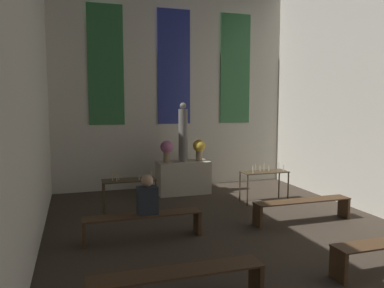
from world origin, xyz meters
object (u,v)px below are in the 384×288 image
object	(u,v)px
flower_vase_left	(167,149)
pew_back_right	(303,206)
candle_rack_right	(264,175)
person_seated	(147,197)
flower_vase_right	(199,148)
pew_back_left	(143,221)
candle_rack_left	(129,184)
statue	(183,134)
altar	(183,177)
pew_second_left	(178,280)

from	to	relation	value
flower_vase_left	pew_back_right	xyz separation A→B (m)	(2.12, -3.13, -0.90)
pew_back_right	candle_rack_right	bearing A→B (deg)	89.70
person_seated	flower_vase_right	bearing A→B (deg)	57.01
candle_rack_right	pew_back_left	bearing A→B (deg)	-153.38
flower_vase_right	candle_rack_left	bearing A→B (deg)	-145.43
statue	candle_rack_left	size ratio (longest dim) A/B	1.36
statue	pew_back_right	xyz separation A→B (m)	(1.66, -3.13, -1.29)
statue	person_seated	bearing A→B (deg)	-116.73
pew_back_left	flower_vase_left	bearing A→B (deg)	68.92
statue	flower_vase_left	world-z (taller)	statue
statue	candle_rack_left	distance (m)	2.42
pew_back_left	altar	bearing A→B (deg)	62.03
flower_vase_right	pew_second_left	size ratio (longest dim) A/B	0.27
statue	pew_back_left	world-z (taller)	statue
flower_vase_right	candle_rack_right	size ratio (longest dim) A/B	0.50
flower_vase_left	candle_rack_left	world-z (taller)	flower_vase_left
pew_second_left	candle_rack_left	bearing A→B (deg)	90.08
flower_vase_right	altar	bearing A→B (deg)	180.00
flower_vase_right	person_seated	world-z (taller)	flower_vase_right
pew_second_left	person_seated	bearing A→B (deg)	87.95
person_seated	candle_rack_left	bearing A→B (deg)	93.14
candle_rack_left	person_seated	bearing A→B (deg)	-86.86
candle_rack_left	statue	bearing A→B (deg)	41.26
altar	statue	bearing A→B (deg)	0.00
pew_second_left	pew_back_left	size ratio (longest dim) A/B	1.00
pew_second_left	pew_back_right	xyz separation A→B (m)	(3.33, 2.39, 0.00)
altar	candle_rack_left	xyz separation A→B (m)	(-1.67, -1.46, 0.23)
person_seated	flower_vase_left	bearing A→B (deg)	70.30
candle_rack_left	pew_back_right	bearing A→B (deg)	-26.59
candle_rack_right	pew_second_left	size ratio (longest dim) A/B	0.55
altar	pew_back_right	distance (m)	3.55
statue	pew_back_right	bearing A→B (deg)	-62.03
statue	candle_rack_left	bearing A→B (deg)	-138.74
flower_vase_right	candle_rack_right	bearing A→B (deg)	-50.22
altar	person_seated	bearing A→B (deg)	-116.73
altar	candle_rack_right	size ratio (longest dim) A/B	1.20
altar	candle_rack_left	size ratio (longest dim) A/B	1.20
statue	flower_vase_right	xyz separation A→B (m)	(0.46, 0.00, -0.40)
flower_vase_right	person_seated	xyz separation A→B (m)	(-2.03, -3.13, -0.46)
candle_rack_right	flower_vase_left	bearing A→B (deg)	145.54
statue	flower_vase_left	xyz separation A→B (m)	(-0.46, 0.00, -0.40)
altar	statue	distance (m)	1.19
candle_rack_right	person_seated	distance (m)	3.66
candle_rack_right	candle_rack_left	bearing A→B (deg)	-179.94
pew_back_left	statue	bearing A→B (deg)	62.03
flower_vase_left	pew_back_right	bearing A→B (deg)	-55.92
pew_second_left	pew_back_left	bearing A→B (deg)	90.00
candle_rack_left	person_seated	distance (m)	1.67
pew_back_left	person_seated	size ratio (longest dim) A/B	2.96
candle_rack_left	candle_rack_right	distance (m)	3.34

